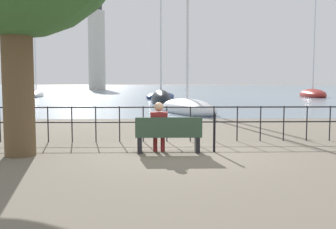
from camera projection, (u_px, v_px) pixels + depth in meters
ground_plane at (169, 152)px, 9.38m from camera, size 1000.00×1000.00×0.00m
harbor_water at (158, 87)px, 167.40m from camera, size 600.00×300.00×0.01m
park_bench at (169, 136)px, 9.29m from camera, size 1.64×0.45×0.90m
seated_person_left at (159, 125)px, 9.33m from camera, size 0.42×0.35×1.26m
promenade_railing at (167, 118)px, 11.08m from camera, size 12.65×0.04×1.05m
closed_umbrella at (214, 129)px, 9.36m from camera, size 0.09×0.09×1.04m
sailboat_0 at (313, 94)px, 45.69m from camera, size 3.42×7.31×12.60m
sailboat_1 at (187, 108)px, 21.78m from camera, size 4.05×6.76×9.57m
sailboat_2 at (161, 98)px, 31.75m from camera, size 1.98×5.28×12.24m
sailboat_3 at (36, 94)px, 47.52m from camera, size 4.08×9.04×11.77m
sailboat_4 at (161, 96)px, 41.57m from camera, size 4.46×6.55×9.00m
harbor_lighthouse at (97, 45)px, 95.21m from camera, size 4.25×4.25×24.24m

